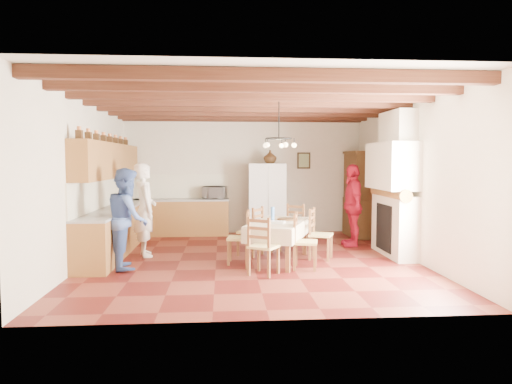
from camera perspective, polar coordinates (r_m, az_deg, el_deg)
floor at (r=8.62m, az=-0.52°, el=-8.52°), size 6.00×6.50×0.02m
ceiling at (r=8.50m, az=-0.53°, el=11.78°), size 6.00×6.50×0.02m
wall_back at (r=11.68m, az=-1.56°, el=2.23°), size 6.00×0.02×3.00m
wall_front at (r=5.18m, az=1.79°, el=0.01°), size 6.00×0.02×3.00m
wall_left at (r=8.76m, az=-20.58°, el=1.39°), size 0.02×6.50×3.00m
wall_right at (r=9.13m, az=18.69°, el=1.53°), size 0.02×6.50×3.00m
ceiling_beams at (r=8.48m, az=-0.53°, el=11.11°), size 6.00×6.30×0.16m
lower_cabinets_left at (r=9.80m, az=-16.95°, el=-4.57°), size 0.60×4.30×0.86m
lower_cabinets_back at (r=11.49m, az=-9.23°, el=-3.20°), size 2.30×0.60×0.86m
countertop_left at (r=9.74m, az=-17.00°, el=-1.95°), size 0.62×4.30×0.04m
countertop_back at (r=11.44m, az=-9.26°, el=-0.97°), size 2.34×0.62×0.04m
backsplash_left at (r=9.78m, az=-18.67°, el=-0.08°), size 0.03×4.30×0.60m
backsplash_back at (r=11.70m, az=-9.16°, el=0.71°), size 2.30×0.03×0.60m
upper_cabinets at (r=9.72m, az=-17.84°, el=3.75°), size 0.35×4.20×0.70m
fireplace at (r=9.21m, az=16.53°, el=0.97°), size 0.56×1.60×2.80m
wall_picture at (r=11.82m, az=5.99°, el=3.93°), size 0.34×0.03×0.42m
refrigerator at (r=11.19m, az=1.40°, el=-0.98°), size 0.93×0.78×1.78m
hutch at (r=11.36m, az=12.64°, el=-0.24°), size 0.48×1.15×2.08m
dining_table at (r=8.37m, az=2.83°, el=-4.28°), size 1.41×1.88×0.74m
chandelier at (r=8.29m, az=2.87°, el=6.69°), size 0.47×0.47×0.03m
chair_left_near at (r=8.24m, az=-2.17°, el=-5.65°), size 0.45×0.46×0.96m
chair_left_far at (r=8.94m, az=-0.73°, el=-4.89°), size 0.57×0.57×0.96m
chair_right_near at (r=7.88m, az=6.18°, el=-6.11°), size 0.49×0.50×0.96m
chair_right_far at (r=8.67m, az=8.11°, el=-5.20°), size 0.53×0.54×0.96m
chair_end_near at (r=7.44m, az=0.95°, el=-6.69°), size 0.57×0.56×0.96m
chair_end_far at (r=9.36m, az=4.51°, el=-4.49°), size 0.57×0.57×0.96m
person_man at (r=9.07m, az=-13.71°, el=-2.16°), size 0.61×0.76×1.81m
person_woman_blue at (r=8.15m, az=-15.77°, el=-3.17°), size 0.83×0.97×1.73m
person_woman_red at (r=10.09m, az=11.95°, el=-1.62°), size 0.49×1.06×1.77m
microwave at (r=11.38m, az=-5.20°, el=-0.07°), size 0.63×0.49×0.31m
fridge_vase at (r=11.15m, az=1.78°, el=4.43°), size 0.39×0.39×0.33m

